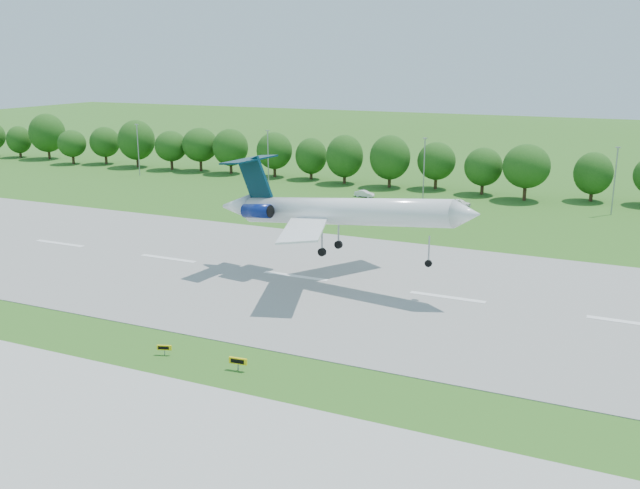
% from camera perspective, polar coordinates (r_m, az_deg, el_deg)
% --- Properties ---
extents(ground, '(600.00, 600.00, 0.00)m').
position_cam_1_polar(ground, '(63.31, 4.28, -11.03)').
color(ground, '#2D5F19').
rests_on(ground, ground).
extents(runway, '(400.00, 45.00, 0.08)m').
position_cam_1_polar(runway, '(85.50, 10.15, -4.20)').
color(runway, gray).
rests_on(runway, ground).
extents(tree_line, '(288.40, 8.40, 10.40)m').
position_cam_1_polar(tree_line, '(148.42, 16.89, 5.91)').
color(tree_line, '#382314').
rests_on(tree_line, ground).
extents(light_poles, '(175.90, 0.25, 12.19)m').
position_cam_1_polar(light_poles, '(138.98, 15.28, 5.51)').
color(light_poles, gray).
rests_on(light_poles, ground).
extents(airliner, '(36.12, 26.05, 11.37)m').
position_cam_1_polar(airliner, '(87.94, 0.90, 2.77)').
color(airliner, white).
rests_on(airliner, ground).
extents(taxi_sign_left, '(1.40, 0.61, 1.00)m').
position_cam_1_polar(taxi_sign_left, '(69.98, -12.35, -8.08)').
color(taxi_sign_left, gray).
rests_on(taxi_sign_left, ground).
extents(taxi_sign_centre, '(1.76, 0.38, 1.23)m').
position_cam_1_polar(taxi_sign_centre, '(65.59, -6.58, -9.26)').
color(taxi_sign_centre, gray).
rests_on(taxi_sign_centre, ground).
extents(service_vehicle_a, '(4.09, 1.63, 1.32)m').
position_cam_1_polar(service_vehicle_a, '(144.68, 3.56, 4.08)').
color(service_vehicle_a, silver).
rests_on(service_vehicle_a, ground).
extents(service_vehicle_b, '(4.27, 2.60, 1.36)m').
position_cam_1_polar(service_vehicle_b, '(137.98, 11.16, 3.31)').
color(service_vehicle_b, white).
rests_on(service_vehicle_b, ground).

